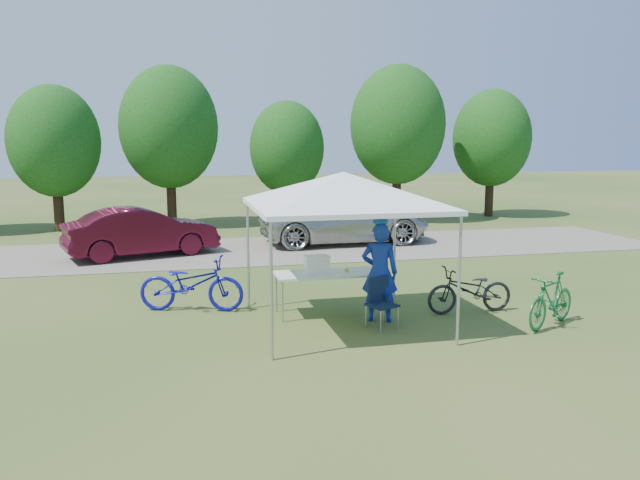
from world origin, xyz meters
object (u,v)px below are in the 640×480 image
(bike_dark, at_px, (470,290))
(minivan, at_px, (345,219))
(folding_chair, at_px, (380,298))
(bike_blue, at_px, (191,284))
(folding_table, at_px, (327,275))
(bike_green, at_px, (551,300))
(cooler, at_px, (317,264))
(sedan, at_px, (142,232))
(cyclist, at_px, (380,272))

(bike_dark, height_order, minivan, minivan)
(folding_chair, xyz_separation_m, minivan, (1.81, 9.02, 0.26))
(folding_chair, relative_size, bike_blue, 0.44)
(folding_table, height_order, bike_green, bike_green)
(folding_chair, bearing_deg, minivan, 56.57)
(cooler, distance_m, bike_dark, 2.97)
(minivan, bearing_deg, folding_chair, 166.77)
(folding_chair, distance_m, minivan, 9.21)
(folding_table, xyz_separation_m, bike_dark, (2.67, -0.54, -0.31))
(cooler, relative_size, bike_green, 0.29)
(folding_table, relative_size, minivan, 0.36)
(folding_table, distance_m, folding_chair, 1.26)
(bike_blue, height_order, sedan, sedan)
(folding_table, xyz_separation_m, cyclist, (0.81, -0.66, 0.14))
(sedan, bearing_deg, folding_chair, -169.33)
(cyclist, bearing_deg, folding_table, -18.83)
(bike_green, distance_m, sedan, 11.38)
(cooler, bearing_deg, bike_blue, 160.56)
(bike_blue, bearing_deg, folding_table, -92.12)
(bike_blue, bearing_deg, cooler, -93.60)
(folding_table, xyz_separation_m, sedan, (-3.72, 6.99, -0.05))
(sedan, bearing_deg, folding_table, -170.29)
(bike_green, bearing_deg, cyclist, -140.12)
(cyclist, relative_size, minivan, 0.33)
(folding_table, height_order, folding_chair, folding_chair)
(bike_blue, height_order, bike_dark, bike_blue)
(folding_table, xyz_separation_m, minivan, (2.52, 8.01, 0.01))
(folding_chair, relative_size, bike_dark, 0.52)
(cooler, xyz_separation_m, sedan, (-3.52, 6.99, -0.26))
(folding_table, xyz_separation_m, bike_blue, (-2.50, 0.81, -0.23))
(cooler, xyz_separation_m, bike_blue, (-2.30, 0.81, -0.44))
(bike_green, xyz_separation_m, sedan, (-7.39, 8.65, 0.23))
(folding_chair, xyz_separation_m, cooler, (-0.92, 1.01, 0.45))
(folding_chair, distance_m, bike_blue, 3.70)
(cooler, xyz_separation_m, cyclist, (1.01, -0.66, -0.07))
(folding_chair, xyz_separation_m, bike_green, (2.96, -0.65, -0.04))
(minivan, bearing_deg, cyclist, 166.93)
(folding_table, relative_size, bike_green, 1.24)
(bike_dark, bearing_deg, folding_table, -101.60)
(folding_table, height_order, cooler, cooler)
(bike_blue, bearing_deg, bike_dark, -88.85)
(bike_dark, xyz_separation_m, sedan, (-6.39, 7.54, 0.26))
(bike_green, relative_size, sedan, 0.38)
(bike_green, height_order, bike_dark, bike_green)
(folding_chair, height_order, bike_blue, bike_blue)
(folding_table, xyz_separation_m, bike_green, (3.67, -1.66, -0.29))
(bike_blue, relative_size, sedan, 0.48)
(minivan, relative_size, sedan, 1.30)
(cooler, distance_m, bike_blue, 2.48)
(folding_chair, distance_m, bike_dark, 2.01)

